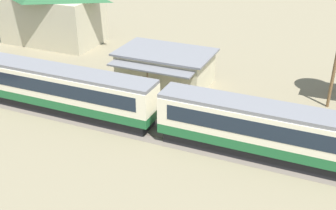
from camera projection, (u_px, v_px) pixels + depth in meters
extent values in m
plane|color=#7A7056|center=(236.00, 146.00, 33.35)|extent=(600.00, 600.00, 0.00)
cube|color=#1E6033|center=(298.00, 148.00, 30.70)|extent=(21.31, 2.81, 0.80)
cube|color=beige|center=(300.00, 130.00, 30.02)|extent=(21.31, 2.81, 2.22)
cube|color=#192330|center=(301.00, 129.00, 29.97)|extent=(19.60, 2.85, 1.24)
cube|color=slate|center=(303.00, 115.00, 29.45)|extent=(21.31, 2.64, 0.30)
cube|color=black|center=(296.00, 158.00, 31.08)|extent=(20.46, 2.41, 0.88)
cylinder|color=black|center=(203.00, 143.00, 33.00)|extent=(0.90, 0.18, 0.90)
cylinder|color=black|center=(209.00, 134.00, 34.18)|extent=(0.90, 0.18, 0.90)
cube|color=#1E6033|center=(49.00, 96.00, 38.64)|extent=(21.31, 2.81, 0.80)
cube|color=beige|center=(47.00, 81.00, 37.96)|extent=(21.31, 2.81, 2.22)
cube|color=#192330|center=(46.00, 80.00, 37.91)|extent=(19.60, 2.85, 1.24)
cube|color=slate|center=(45.00, 68.00, 37.40)|extent=(21.31, 2.64, 0.30)
cube|color=black|center=(50.00, 104.00, 39.02)|extent=(20.46, 2.41, 0.88)
cylinder|color=black|center=(112.00, 122.00, 35.93)|extent=(0.90, 0.18, 0.90)
cylinder|color=black|center=(120.00, 115.00, 37.11)|extent=(0.90, 0.18, 0.90)
cube|color=#665B51|center=(127.00, 125.00, 36.34)|extent=(157.07, 3.60, 0.01)
cube|color=#4C4238|center=(123.00, 129.00, 35.74)|extent=(157.07, 0.12, 0.04)
cube|color=#4C4238|center=(131.00, 122.00, 36.92)|extent=(157.07, 0.12, 0.04)
cube|color=beige|center=(165.00, 69.00, 43.59)|extent=(8.98, 5.62, 3.40)
cube|color=slate|center=(165.00, 52.00, 42.78)|extent=(9.70, 6.07, 0.20)
cube|color=slate|center=(150.00, 69.00, 40.05)|extent=(8.62, 1.60, 0.16)
cylinder|color=brown|center=(148.00, 86.00, 40.25)|extent=(0.14, 0.14, 2.92)
cube|color=#BCB293|center=(53.00, 19.00, 55.57)|extent=(12.45, 7.01, 6.13)
cylinder|color=brown|center=(336.00, 61.00, 41.28)|extent=(0.28, 0.28, 6.40)
cylinder|color=brown|center=(333.00, 75.00, 38.15)|extent=(0.28, 0.28, 6.40)
cylinder|color=brown|center=(36.00, 28.00, 55.45)|extent=(0.30, 0.30, 4.16)
sphere|color=#387538|center=(33.00, 3.00, 53.99)|extent=(3.87, 3.87, 3.87)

